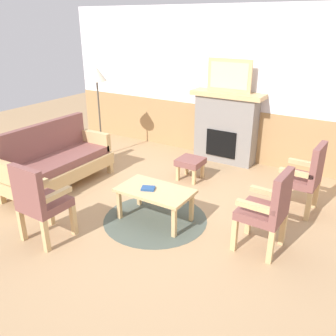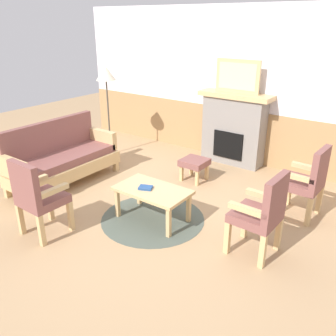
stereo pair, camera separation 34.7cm
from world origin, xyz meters
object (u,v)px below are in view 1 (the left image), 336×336
couch (56,162)px  book_on_table (148,188)px  framed_picture (229,76)px  footstool (190,163)px  armchair_by_window_left (305,175)px  armchair_near_fireplace (268,208)px  armchair_front_left (39,200)px  fireplace (226,127)px  floor_lamp_by_couch (97,80)px  coffee_table (155,193)px

couch → book_on_table: bearing=-3.4°
framed_picture → footstool: size_ratio=2.00×
armchair_by_window_left → framed_picture: bearing=143.9°
armchair_near_fireplace → armchair_front_left: size_ratio=1.00×
fireplace → couch: fireplace is taller
book_on_table → floor_lamp_by_couch: floor_lamp_by_couch is taller
floor_lamp_by_couch → armchair_by_window_left: bearing=-3.2°
armchair_near_fireplace → armchair_by_window_left: (0.15, 1.14, 0.00)m
framed_picture → floor_lamp_by_couch: bearing=-154.5°
floor_lamp_by_couch → fireplace: bearing=25.5°
book_on_table → coffee_table: bearing=32.1°
book_on_table → footstool: size_ratio=0.42×
coffee_table → couch: bearing=178.1°
couch → book_on_table: couch is taller
book_on_table → floor_lamp_by_couch: bearing=144.8°
fireplace → floor_lamp_by_couch: bearing=-154.5°
framed_picture → coffee_table: 2.73m
couch → floor_lamp_by_couch: size_ratio=1.07×
fireplace → framed_picture: size_ratio=1.62×
couch → armchair_by_window_left: 3.66m
armchair_by_window_left → floor_lamp_by_couch: bearing=176.8°
couch → footstool: bearing=38.4°
book_on_table → armchair_front_left: size_ratio=0.17×
fireplace → book_on_table: bearing=-89.6°
coffee_table → armchair_front_left: 1.40m
armchair_near_fireplace → armchair_by_window_left: 1.15m
couch → armchair_front_left: bearing=-48.5°
coffee_table → armchair_front_left: size_ratio=0.98×
book_on_table → armchair_near_fireplace: armchair_near_fireplace is taller
fireplace → framed_picture: bearing=90.0°
coffee_table → footstool: (-0.23, 1.38, -0.10)m
fireplace → floor_lamp_by_couch: 2.47m
couch → armchair_front_left: (1.02, -1.15, 0.14)m
fireplace → framed_picture: 0.91m
footstool → armchair_by_window_left: size_ratio=0.41×
framed_picture → couch: framed_picture is taller
coffee_table → floor_lamp_by_couch: size_ratio=0.57×
coffee_table → framed_picture: bearing=92.1°
armchair_near_fireplace → book_on_table: bearing=-174.1°
footstool → armchair_front_left: bearing=-104.7°
footstool → armchair_near_fireplace: 2.10m
book_on_table → footstool: (-0.15, 1.42, -0.17)m
armchair_front_left → coffee_table: bearing=51.3°
framed_picture → footstool: framed_picture is taller
fireplace → coffee_table: (0.09, -2.47, -0.27)m
framed_picture → floor_lamp_by_couch: size_ratio=0.48×
fireplace → framed_picture: framed_picture is taller
fireplace → framed_picture: (0.00, 0.00, 0.91)m
framed_picture → armchair_near_fireplace: (1.52, -2.36, -1.02)m
floor_lamp_by_couch → book_on_table: bearing=-35.2°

